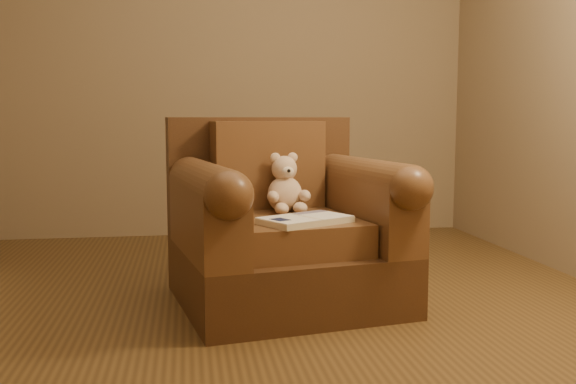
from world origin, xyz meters
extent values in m
plane|color=brown|center=(0.00, 0.00, 0.00)|extent=(4.00, 4.00, 0.00)
cube|color=#8B7556|center=(0.00, 2.00, 1.35)|extent=(4.00, 0.02, 2.70)
cube|color=#482C18|center=(0.23, -0.02, 0.15)|extent=(1.21, 1.17, 0.29)
cube|color=#482C18|center=(0.15, 0.42, 0.62)|extent=(1.05, 0.29, 0.65)
cube|color=brown|center=(0.23, -0.07, 0.37)|extent=(0.73, 0.83, 0.16)
cube|color=brown|center=(0.17, 0.29, 0.69)|extent=(0.63, 0.27, 0.47)
cube|color=brown|center=(-0.18, -0.15, 0.46)|extent=(0.36, 0.92, 0.34)
cube|color=brown|center=(0.65, 0.00, 0.46)|extent=(0.36, 0.92, 0.34)
cylinder|color=brown|center=(-0.18, -0.15, 0.63)|extent=(0.36, 0.92, 0.21)
cylinder|color=brown|center=(0.65, 0.00, 0.63)|extent=(0.36, 0.92, 0.21)
ellipsoid|color=beige|center=(0.24, 0.13, 0.54)|extent=(0.18, 0.17, 0.19)
sphere|color=beige|center=(0.24, 0.14, 0.68)|extent=(0.14, 0.14, 0.14)
ellipsoid|color=beige|center=(0.19, 0.14, 0.73)|extent=(0.05, 0.03, 0.05)
ellipsoid|color=beige|center=(0.29, 0.16, 0.73)|extent=(0.05, 0.03, 0.05)
ellipsoid|color=beige|center=(0.25, 0.08, 0.67)|extent=(0.06, 0.04, 0.05)
sphere|color=black|center=(0.25, 0.06, 0.67)|extent=(0.02, 0.02, 0.02)
ellipsoid|color=beige|center=(0.17, 0.05, 0.54)|extent=(0.06, 0.12, 0.06)
ellipsoid|color=beige|center=(0.34, 0.07, 0.54)|extent=(0.06, 0.12, 0.06)
ellipsoid|color=beige|center=(0.21, 0.01, 0.48)|extent=(0.07, 0.12, 0.06)
ellipsoid|color=beige|center=(0.30, 0.03, 0.48)|extent=(0.07, 0.12, 0.06)
cube|color=beige|center=(0.28, -0.27, 0.47)|extent=(0.48, 0.41, 0.03)
cube|color=white|center=(0.19, -0.31, 0.48)|extent=(0.29, 0.31, 0.00)
cube|color=white|center=(0.37, -0.22, 0.48)|extent=(0.29, 0.31, 0.00)
cube|color=beige|center=(0.28, -0.27, 0.48)|extent=(0.13, 0.22, 0.00)
cube|color=#0F1638|center=(0.15, -0.34, 0.48)|extent=(0.10, 0.11, 0.00)
cube|color=slate|center=(0.32, -0.14, 0.48)|extent=(0.19, 0.13, 0.00)
cylinder|color=#BD7B34|center=(0.53, 0.72, 0.01)|extent=(0.34, 0.34, 0.03)
cylinder|color=#BD7B34|center=(0.53, 0.72, 0.30)|extent=(0.03, 0.03, 0.55)
cylinder|color=#BD7B34|center=(0.53, 0.72, 0.58)|extent=(0.42, 0.42, 0.02)
cylinder|color=#BD7B34|center=(0.53, 0.72, 0.57)|extent=(0.03, 0.03, 0.02)
camera|label=1|loc=(-0.27, -3.18, 0.95)|focal=40.00mm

